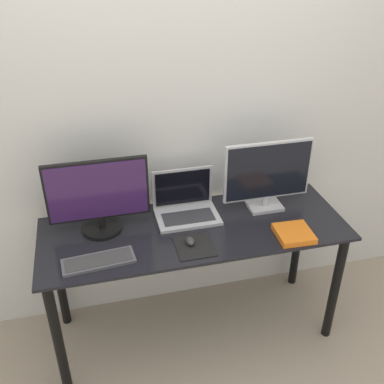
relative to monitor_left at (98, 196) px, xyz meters
name	(u,v)px	position (x,y,z in m)	size (l,w,h in m)	color
ground_plane	(207,366)	(0.49, -0.41, -0.97)	(12.00, 12.00, 0.00)	gray
wall_back	(179,120)	(0.49, 0.26, 0.28)	(7.00, 0.05, 2.50)	silver
desk	(195,247)	(0.49, -0.10, -0.34)	(1.67, 0.61, 0.76)	black
monitor_left	(98,196)	(0.00, 0.00, 0.00)	(0.53, 0.21, 0.42)	black
monitor_right	(268,175)	(0.94, 0.00, 0.01)	(0.51, 0.14, 0.41)	#B2B2B7
laptop	(185,204)	(0.47, 0.05, -0.15)	(0.35, 0.25, 0.25)	#ADADB2
keyboard	(99,261)	(-0.04, -0.28, -0.20)	(0.36, 0.16, 0.02)	#4C4C51
mousepad	(195,246)	(0.45, -0.27, -0.21)	(0.19, 0.21, 0.00)	black
mouse	(190,241)	(0.43, -0.24, -0.19)	(0.04, 0.07, 0.03)	#333333
book	(294,234)	(0.98, -0.30, -0.19)	(0.19, 0.20, 0.03)	orange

